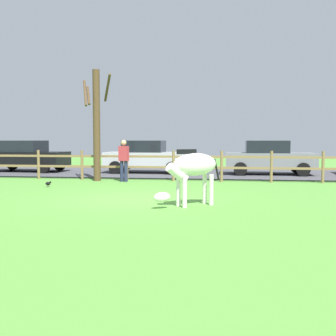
% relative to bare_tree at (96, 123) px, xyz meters
% --- Properties ---
extents(ground_plane, '(60.00, 60.00, 0.00)m').
position_rel_bare_tree_xyz_m(ground_plane, '(2.62, -4.62, -2.33)').
color(ground_plane, '#549338').
extents(parking_asphalt, '(28.00, 7.40, 0.05)m').
position_rel_bare_tree_xyz_m(parking_asphalt, '(2.62, 4.68, -2.30)').
color(parking_asphalt, '#47474C').
rests_on(parking_asphalt, ground_plane).
extents(paddock_fence, '(21.05, 0.11, 1.22)m').
position_rel_bare_tree_xyz_m(paddock_fence, '(2.09, 0.38, -1.63)').
color(paddock_fence, olive).
rests_on(paddock_fence, ground_plane).
extents(bare_tree, '(1.31, 1.30, 4.41)m').
position_rel_bare_tree_xyz_m(bare_tree, '(0.00, 0.00, 0.00)').
color(bare_tree, '#513A23').
rests_on(bare_tree, ground_plane).
extents(zebra, '(1.60, 1.39, 1.41)m').
position_rel_bare_tree_xyz_m(zebra, '(4.32, -5.67, -1.40)').
color(zebra, white).
rests_on(zebra, ground_plane).
extents(crow_on_grass, '(0.21, 0.10, 0.20)m').
position_rel_bare_tree_xyz_m(crow_on_grass, '(-0.99, -2.34, -2.20)').
color(crow_on_grass, black).
rests_on(crow_on_grass, ground_plane).
extents(parked_car_black, '(4.08, 2.04, 1.56)m').
position_rel_bare_tree_xyz_m(parked_car_black, '(-4.88, 3.59, -1.48)').
color(parked_car_black, black).
rests_on(parked_car_black, parking_asphalt).
extents(parked_car_silver, '(4.02, 1.92, 1.56)m').
position_rel_bare_tree_xyz_m(parked_car_silver, '(1.29, 3.66, -1.48)').
color(parked_car_silver, '#B7BABF').
rests_on(parked_car_silver, parking_asphalt).
extents(parked_car_grey, '(4.00, 1.88, 1.56)m').
position_rel_bare_tree_xyz_m(parked_car_grey, '(7.06, 3.54, -1.48)').
color(parked_car_grey, slate).
rests_on(parked_car_grey, parking_asphalt).
extents(visitor_near_fence, '(0.40, 0.29, 1.64)m').
position_rel_bare_tree_xyz_m(visitor_near_fence, '(1.15, -0.15, -1.42)').
color(visitor_near_fence, '#232847').
rests_on(visitor_near_fence, ground_plane).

